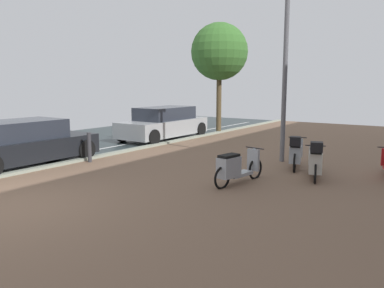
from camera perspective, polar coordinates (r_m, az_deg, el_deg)
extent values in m
cube|color=brown|center=(4.97, 3.83, -19.60)|extent=(14.40, 40.00, 0.05)
torus|color=black|center=(8.79, 4.47, -4.99)|extent=(0.14, 0.54, 0.54)
torus|color=black|center=(9.80, 9.32, -3.63)|extent=(0.14, 0.54, 0.54)
cube|color=#A9AFB6|center=(9.29, 7.02, -4.43)|extent=(0.40, 0.76, 0.08)
cube|color=#A9AFB6|center=(8.92, 5.44, -3.41)|extent=(0.39, 0.61, 0.47)
cube|color=black|center=(8.87, 5.47, -1.73)|extent=(0.34, 0.56, 0.06)
cylinder|color=#A9AFB6|center=(9.73, 9.27, -2.12)|extent=(0.09, 0.13, 0.54)
cube|color=#A9AFB6|center=(9.67, 9.02, -2.33)|extent=(0.33, 0.13, 0.53)
cylinder|color=black|center=(9.66, 9.23, -0.59)|extent=(0.52, 0.11, 0.03)
torus|color=black|center=(10.73, 14.88, -2.72)|extent=(0.21, 0.54, 0.54)
torus|color=black|center=(11.94, 15.21, -1.59)|extent=(0.21, 0.54, 0.54)
cube|color=#A3ACB6|center=(11.34, 15.05, -2.25)|extent=(0.46, 0.74, 0.08)
cube|color=#A3ACB6|center=(10.91, 14.98, -1.48)|extent=(0.44, 0.60, 0.44)
cube|color=black|center=(10.87, 15.04, -0.18)|extent=(0.39, 0.54, 0.06)
cylinder|color=#A3ACB6|center=(11.87, 15.26, -0.33)|extent=(0.10, 0.13, 0.54)
cube|color=#A3ACB6|center=(11.80, 15.23, -0.50)|extent=(0.33, 0.17, 0.54)
cylinder|color=black|center=(11.81, 15.30, 0.94)|extent=(0.51, 0.17, 0.03)
cube|color=black|center=(10.58, 14.99, 0.41)|extent=(0.35, 0.35, 0.24)
torus|color=black|center=(9.68, 17.70, -4.20)|extent=(0.20, 0.50, 0.50)
torus|color=black|center=(10.87, 17.60, -2.79)|extent=(0.20, 0.50, 0.50)
cube|color=beige|center=(10.28, 17.64, -3.58)|extent=(0.47, 0.73, 0.08)
cube|color=beige|center=(9.85, 17.74, -2.64)|extent=(0.45, 0.60, 0.50)
cube|color=black|center=(9.80, 17.81, -1.05)|extent=(0.40, 0.54, 0.06)
cylinder|color=beige|center=(10.80, 17.66, -1.52)|extent=(0.10, 0.14, 0.51)
cube|color=beige|center=(10.73, 17.66, -1.71)|extent=(0.33, 0.17, 0.50)
cylinder|color=black|center=(10.73, 17.72, -0.23)|extent=(0.50, 0.19, 0.03)
cube|color=black|center=(9.51, 17.88, -0.43)|extent=(0.35, 0.35, 0.24)
cube|color=black|center=(12.35, -23.42, -0.61)|extent=(1.83, 4.07, 0.60)
cube|color=#282D38|center=(12.22, -24.06, 1.94)|extent=(1.54, 2.32, 0.54)
cylinder|color=black|center=(13.93, -20.05, -0.09)|extent=(0.20, 0.62, 0.62)
cylinder|color=black|center=(12.56, -15.39, -0.79)|extent=(0.20, 0.62, 0.62)
cube|color=#A4A7AA|center=(16.72, -4.22, 2.48)|extent=(1.72, 4.36, 0.66)
cube|color=#282D38|center=(16.75, -4.01, 4.55)|extent=(1.44, 2.64, 0.54)
cylinder|color=black|center=(18.54, -3.00, 2.53)|extent=(0.20, 0.62, 0.62)
cylinder|color=black|center=(17.60, 1.25, 2.20)|extent=(0.20, 0.62, 0.62)
cylinder|color=black|center=(16.05, -10.21, 1.42)|extent=(0.20, 0.62, 0.62)
cylinder|color=black|center=(14.95, -5.72, 0.98)|extent=(0.20, 0.62, 0.62)
cylinder|color=slate|center=(11.95, 13.54, 10.11)|extent=(0.14, 0.14, 5.31)
cylinder|color=brown|center=(18.79, 3.98, 6.12)|extent=(0.24, 0.24, 2.92)
sphere|color=#3D732E|center=(18.83, 4.06, 13.44)|extent=(2.70, 2.70, 2.70)
cylinder|color=#38383D|center=(12.06, -14.90, -0.47)|extent=(0.12, 0.12, 0.90)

